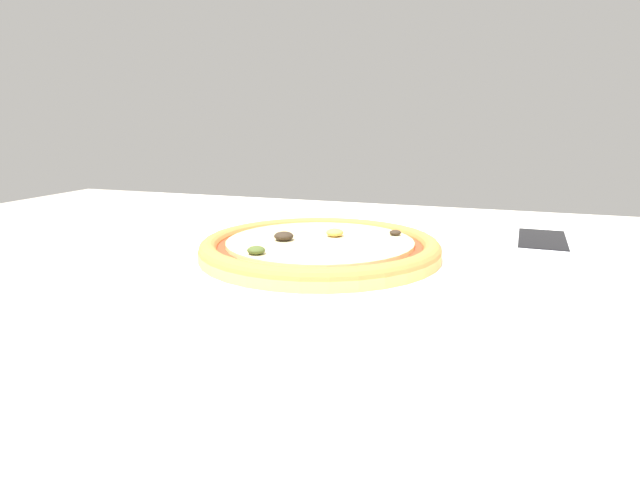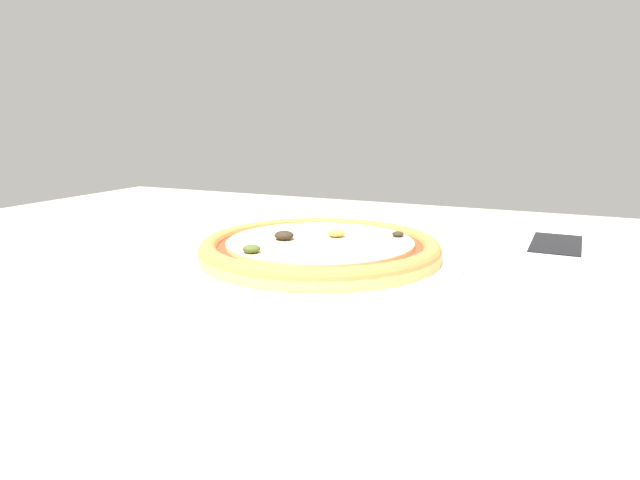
# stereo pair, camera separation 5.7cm
# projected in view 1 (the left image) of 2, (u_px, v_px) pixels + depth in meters

# --- Properties ---
(dining_table) EXTENTS (1.35, 0.98, 0.72)m
(dining_table) POSITION_uv_depth(u_px,v_px,m) (392.00, 340.00, 0.63)
(dining_table) COLOR #997047
(dining_table) RESTS_ON ground_plane
(pizza_plate) EXTENTS (0.34, 0.34, 0.04)m
(pizza_plate) POSITION_uv_depth(u_px,v_px,m) (320.00, 251.00, 0.64)
(pizza_plate) COLOR white
(pizza_plate) RESTS_ON dining_table
(cell_phone) EXTENTS (0.07, 0.15, 0.01)m
(cell_phone) POSITION_uv_depth(u_px,v_px,m) (542.00, 242.00, 0.74)
(cell_phone) COLOR white
(cell_phone) RESTS_ON dining_table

